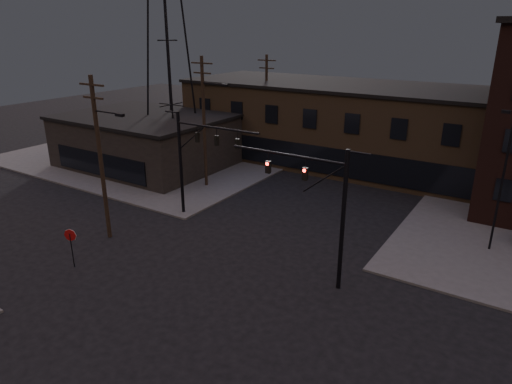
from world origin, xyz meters
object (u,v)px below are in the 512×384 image
at_px(traffic_signal_near, 324,202).
at_px(car_crossing, 344,163).
at_px(stop_sign, 71,239).
at_px(traffic_signal_far, 193,154).

bearing_deg(traffic_signal_near, car_crossing, 109.16).
bearing_deg(stop_sign, traffic_signal_near, 25.90).
bearing_deg(stop_sign, traffic_signal_far, 82.68).
xyz_separation_m(traffic_signal_near, car_crossing, (-7.38, 21.24, -4.24)).
bearing_deg(traffic_signal_near, traffic_signal_far, 163.83).
height_order(traffic_signal_near, car_crossing, traffic_signal_near).
bearing_deg(car_crossing, stop_sign, -122.82).
height_order(traffic_signal_far, stop_sign, traffic_signal_far).
distance_m(traffic_signal_near, stop_sign, 15.17).
bearing_deg(traffic_signal_far, stop_sign, -97.32).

